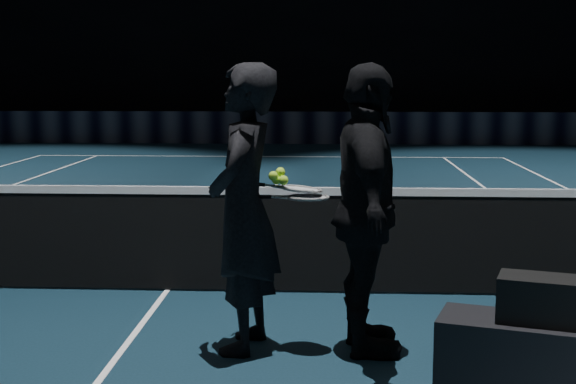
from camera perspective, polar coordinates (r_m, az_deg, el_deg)
name	(u,v)px	position (r m, az deg, el deg)	size (l,w,h in m)	color
floor	(167,291)	(7.35, -8.57, -6.94)	(36.00, 36.00, 0.00)	black
court_lines	(167,290)	(7.35, -8.57, -6.91)	(10.98, 23.78, 0.01)	white
net_mesh	(166,242)	(7.25, -8.65, -3.51)	(12.80, 0.02, 0.86)	black
net_tape	(165,190)	(7.17, -8.73, 0.13)	(12.80, 0.03, 0.07)	white
sponsor_backdrop	(278,128)	(22.54, -0.70, 4.60)	(22.00, 0.15, 0.90)	black
player_bench	(555,357)	(5.28, 18.47, -11.06)	(1.41, 0.47, 0.42)	black
racket_bag	(558,301)	(5.18, 18.65, -7.36)	(0.71, 0.30, 0.28)	black
bag_signature	(565,308)	(5.03, 19.13, -7.82)	(0.33, 0.00, 0.09)	white
player_a	(244,209)	(5.57, -3.18, -1.20)	(0.73, 0.48, 2.01)	black
player_b	(367,211)	(5.51, 5.61, -1.33)	(1.18, 0.49, 2.01)	black
racket_lower	(308,197)	(5.51, 1.45, -0.38)	(0.68, 0.22, 0.03)	black
racket_upper	(301,189)	(5.54, 0.97, 0.21)	(0.68, 0.22, 0.03)	black
tennis_balls	(280,178)	(5.51, -0.56, 1.03)	(0.12, 0.10, 0.12)	#B0EB31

